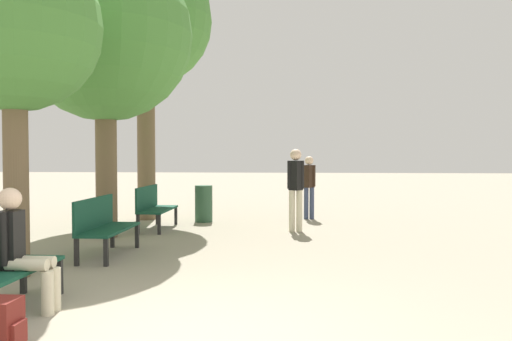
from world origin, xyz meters
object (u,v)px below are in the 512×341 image
at_px(tree_row_1, 105,36).
at_px(tree_row_2, 145,22).
at_px(person_seated, 22,246).
at_px(bench_row_2, 153,205).
at_px(bench_row_1, 103,223).
at_px(backpack, 4,326).
at_px(pedestrian_near, 309,183).
at_px(pedestrian_mid, 296,184).
at_px(tree_row_0, 14,28).
at_px(trash_bin, 204,204).

distance_m(tree_row_1, tree_row_2, 2.86).
bearing_deg(person_seated, tree_row_1, 100.66).
xyz_separation_m(bench_row_2, tree_row_1, (-0.62, -1.10, 3.43)).
relative_size(bench_row_1, backpack, 3.54).
bearing_deg(bench_row_1, person_seated, -84.95).
relative_size(bench_row_2, pedestrian_near, 0.97).
bearing_deg(bench_row_2, pedestrian_near, 29.32).
bearing_deg(bench_row_2, pedestrian_mid, -2.38).
bearing_deg(bench_row_2, tree_row_0, -98.22).
relative_size(tree_row_2, trash_bin, 7.54).
height_order(pedestrian_near, pedestrian_mid, pedestrian_mid).
distance_m(tree_row_0, pedestrian_near, 7.84).
height_order(bench_row_2, trash_bin, bench_row_2).
bearing_deg(trash_bin, bench_row_1, -102.16).
relative_size(tree_row_1, person_seated, 4.40).
xyz_separation_m(bench_row_1, tree_row_0, (-0.62, -1.41, 2.77)).
xyz_separation_m(tree_row_0, tree_row_2, (-0.00, 5.91, 1.64)).
distance_m(tree_row_0, pedestrian_mid, 6.06).
relative_size(bench_row_1, trash_bin, 1.74).
bearing_deg(pedestrian_mid, tree_row_1, -165.47).
distance_m(tree_row_1, pedestrian_mid, 4.86).
height_order(pedestrian_mid, trash_bin, pedestrian_mid).
bearing_deg(bench_row_2, tree_row_2, 111.34).
xyz_separation_m(bench_row_1, trash_bin, (0.89, 4.14, -0.09)).
bearing_deg(trash_bin, bench_row_2, -125.66).
bearing_deg(pedestrian_near, tree_row_0, -123.14).
relative_size(backpack, trash_bin, 0.49).
xyz_separation_m(person_seated, trash_bin, (0.64, 6.99, -0.25)).
height_order(tree_row_0, trash_bin, tree_row_0).
bearing_deg(backpack, bench_row_2, 95.55).
bearing_deg(trash_bin, tree_row_2, 167.01).
distance_m(bench_row_1, pedestrian_mid, 4.19).
relative_size(backpack, pedestrian_mid, 0.25).
height_order(tree_row_1, person_seated, tree_row_1).
bearing_deg(bench_row_1, pedestrian_near, 54.46).
relative_size(bench_row_2, person_seated, 1.19).
height_order(person_seated, trash_bin, person_seated).
xyz_separation_m(bench_row_2, tree_row_2, (-0.62, 1.59, 4.41)).
relative_size(bench_row_1, tree_row_1, 0.27).
height_order(tree_row_0, pedestrian_mid, tree_row_0).
distance_m(bench_row_1, bench_row_2, 2.90).
height_order(tree_row_0, tree_row_2, tree_row_2).
relative_size(tree_row_0, pedestrian_mid, 2.57).
bearing_deg(pedestrian_near, bench_row_2, -150.68).
xyz_separation_m(tree_row_1, tree_row_2, (0.00, 2.69, 0.98)).
bearing_deg(bench_row_2, backpack, -84.45).
bearing_deg(tree_row_2, backpack, -81.29).
distance_m(person_seated, trash_bin, 7.02).
bearing_deg(bench_row_1, tree_row_2, 97.89).
bearing_deg(trash_bin, pedestrian_mid, -31.79).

